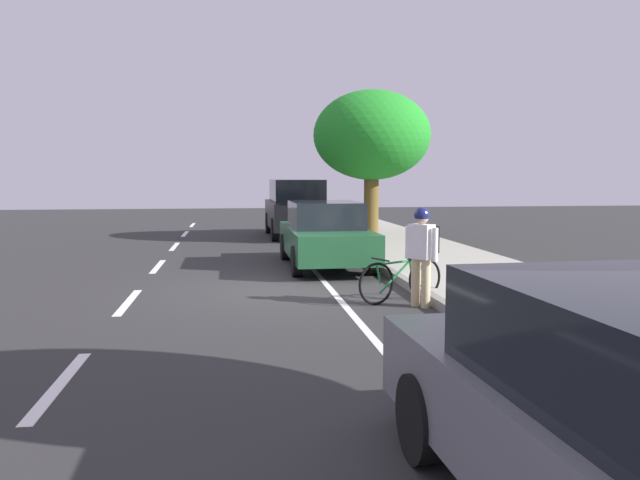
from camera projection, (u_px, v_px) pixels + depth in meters
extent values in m
plane|color=#2C2C2C|center=(291.00, 289.00, 11.73)|extent=(60.09, 60.09, 0.00)
cube|color=#A6A394|center=(488.00, 280.00, 12.25)|extent=(3.21, 37.56, 0.16)
cube|color=gray|center=(405.00, 282.00, 12.02)|extent=(0.16, 37.56, 0.16)
cube|color=white|center=(60.00, 384.00, 6.34)|extent=(0.14, 2.20, 0.01)
cube|color=white|center=(128.00, 302.00, 10.48)|extent=(0.14, 2.20, 0.01)
cube|color=white|center=(158.00, 266.00, 14.62)|extent=(0.14, 2.20, 0.01)
cube|color=white|center=(175.00, 246.00, 18.76)|extent=(0.14, 2.20, 0.01)
cube|color=white|center=(185.00, 234.00, 22.89)|extent=(0.14, 2.20, 0.01)
cube|color=white|center=(192.00, 225.00, 27.03)|extent=(0.14, 2.20, 0.01)
cube|color=white|center=(329.00, 288.00, 11.83)|extent=(0.12, 37.56, 0.01)
cylinder|color=black|center=(621.00, 405.00, 4.87)|extent=(0.24, 0.67, 0.66)
cylinder|color=black|center=(423.00, 418.00, 4.59)|extent=(0.24, 0.67, 0.66)
cube|color=#1E512D|center=(325.00, 241.00, 14.55)|extent=(1.79, 4.41, 0.64)
cube|color=black|center=(325.00, 215.00, 14.48)|extent=(1.56, 2.11, 0.60)
cylinder|color=black|center=(348.00, 246.00, 16.03)|extent=(0.22, 0.66, 0.66)
cylinder|color=black|center=(285.00, 247.00, 15.80)|extent=(0.22, 0.66, 0.66)
cylinder|color=black|center=(372.00, 260.00, 13.35)|extent=(0.22, 0.66, 0.66)
cylinder|color=black|center=(297.00, 261.00, 13.11)|extent=(0.22, 0.66, 0.66)
cube|color=black|center=(296.00, 214.00, 21.85)|extent=(1.94, 4.72, 0.90)
cube|color=black|center=(296.00, 191.00, 21.77)|extent=(1.70, 3.12, 0.76)
cylinder|color=black|center=(315.00, 222.00, 23.45)|extent=(0.23, 0.76, 0.76)
cylinder|color=black|center=(269.00, 223.00, 23.20)|extent=(0.23, 0.76, 0.76)
cylinder|color=black|center=(327.00, 229.00, 20.59)|extent=(0.23, 0.76, 0.76)
cylinder|color=black|center=(275.00, 229.00, 20.33)|extent=(0.23, 0.76, 0.76)
torus|color=black|center=(376.00, 284.00, 10.22)|extent=(0.66, 0.32, 0.70)
torus|color=black|center=(425.00, 278.00, 10.76)|extent=(0.66, 0.32, 0.70)
cylinder|color=#197233|center=(395.00, 276.00, 10.41)|extent=(0.61, 0.29, 0.52)
cylinder|color=#197233|center=(412.00, 275.00, 10.60)|extent=(0.14, 0.09, 0.48)
cylinder|color=#197233|center=(398.00, 262.00, 10.42)|extent=(0.68, 0.33, 0.05)
cylinder|color=#197233|center=(417.00, 284.00, 10.68)|extent=(0.34, 0.17, 0.19)
cylinder|color=#197233|center=(420.00, 270.00, 10.68)|extent=(0.26, 0.14, 0.34)
cylinder|color=#197233|center=(378.00, 273.00, 10.22)|extent=(0.12, 0.08, 0.34)
cube|color=black|center=(415.00, 259.00, 10.60)|extent=(0.26, 0.19, 0.05)
cylinder|color=black|center=(380.00, 260.00, 10.22)|extent=(0.21, 0.43, 0.03)
cylinder|color=#C6B284|center=(416.00, 282.00, 10.14)|extent=(0.15, 0.15, 0.79)
cylinder|color=#C6B284|center=(426.00, 284.00, 10.00)|extent=(0.15, 0.15, 0.79)
cube|color=white|center=(421.00, 242.00, 10.00)|extent=(0.41, 0.44, 0.56)
cylinder|color=white|center=(408.00, 242.00, 10.19)|extent=(0.10, 0.10, 0.53)
cylinder|color=white|center=(435.00, 245.00, 9.82)|extent=(0.10, 0.10, 0.53)
sphere|color=tan|center=(422.00, 217.00, 9.96)|extent=(0.22, 0.22, 0.22)
sphere|color=navy|center=(422.00, 215.00, 9.96)|extent=(0.25, 0.25, 0.25)
cube|color=black|center=(429.00, 239.00, 10.14)|extent=(0.32, 0.35, 0.44)
cylinder|color=brown|center=(371.00, 202.00, 20.28)|extent=(0.47, 0.47, 2.23)
ellipsoid|color=#228C26|center=(372.00, 135.00, 20.06)|extent=(3.77, 3.77, 2.87)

